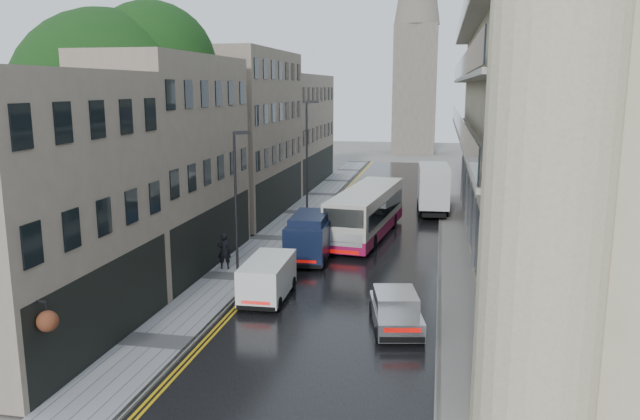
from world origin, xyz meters
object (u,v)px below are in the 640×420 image
(white_lorry, at_px, (420,192))
(white_van, at_px, (241,288))
(tree_far, at_px, (206,133))
(cream_bus, at_px, (335,222))
(pedestrian, at_px, (224,251))
(silver_hatchback, at_px, (379,323))
(lamp_post_far, at_px, (307,158))
(navy_van, at_px, (287,242))
(tree_near, at_px, (108,137))
(lamp_post_near, at_px, (236,207))

(white_lorry, bearing_deg, white_van, -111.51)
(tree_far, distance_m, cream_bus, 13.34)
(tree_far, height_order, pedestrian, tree_far)
(tree_far, xyz_separation_m, silver_hatchback, (14.51, -20.39, -5.45))
(cream_bus, bearing_deg, silver_hatchback, -67.22)
(silver_hatchback, xyz_separation_m, lamp_post_far, (-7.62, 22.63, 3.53))
(white_lorry, relative_size, navy_van, 1.35)
(tree_near, bearing_deg, tree_far, 88.68)
(white_van, relative_size, lamp_post_far, 0.50)
(silver_hatchback, relative_size, white_van, 0.96)
(tree_far, distance_m, pedestrian, 14.73)
(pedestrian, bearing_deg, silver_hatchback, 124.85)
(pedestrian, height_order, lamp_post_far, lamp_post_far)
(tree_near, relative_size, tree_far, 1.11)
(silver_hatchback, bearing_deg, tree_near, 142.46)
(cream_bus, bearing_deg, lamp_post_far, 118.59)
(white_lorry, height_order, silver_hatchback, white_lorry)
(white_lorry, bearing_deg, silver_hatchback, -95.00)
(tree_far, height_order, white_van, tree_far)
(silver_hatchback, distance_m, white_van, 6.70)
(tree_near, relative_size, lamp_post_far, 1.66)
(lamp_post_near, relative_size, lamp_post_far, 0.87)
(white_van, relative_size, pedestrian, 2.20)
(lamp_post_near, distance_m, lamp_post_far, 16.34)
(lamp_post_near, bearing_deg, white_lorry, 41.05)
(white_lorry, bearing_deg, tree_near, -137.15)
(tree_near, bearing_deg, white_lorry, 46.13)
(tree_near, height_order, white_van, tree_near)
(tree_near, xyz_separation_m, silver_hatchback, (14.81, -7.39, -6.17))
(pedestrian, bearing_deg, white_van, 102.45)
(silver_hatchback, bearing_deg, lamp_post_far, 97.59)
(white_lorry, bearing_deg, cream_bus, -118.65)
(tree_far, relative_size, lamp_post_near, 1.71)
(silver_hatchback, xyz_separation_m, white_van, (-6.23, 2.46, 0.20))
(silver_hatchback, bearing_deg, lamp_post_near, 129.51)
(tree_near, relative_size, lamp_post_near, 1.91)
(tree_near, height_order, pedestrian, tree_near)
(lamp_post_far, bearing_deg, silver_hatchback, -77.91)
(tree_near, relative_size, white_van, 3.31)
(white_lorry, relative_size, lamp_post_far, 0.86)
(white_lorry, xyz_separation_m, navy_van, (-6.51, -14.45, -0.53))
(navy_van, bearing_deg, tree_near, -171.08)
(white_van, bearing_deg, lamp_post_near, 108.93)
(white_van, relative_size, navy_van, 0.79)
(cream_bus, xyz_separation_m, lamp_post_near, (-3.68, -7.35, 2.19))
(white_van, xyz_separation_m, lamp_post_far, (-1.39, 20.17, 3.33))
(cream_bus, distance_m, lamp_post_far, 10.06)
(tree_far, distance_m, silver_hatchback, 25.62)
(tree_far, relative_size, silver_hatchback, 3.09)
(cream_bus, height_order, silver_hatchback, cream_bus)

